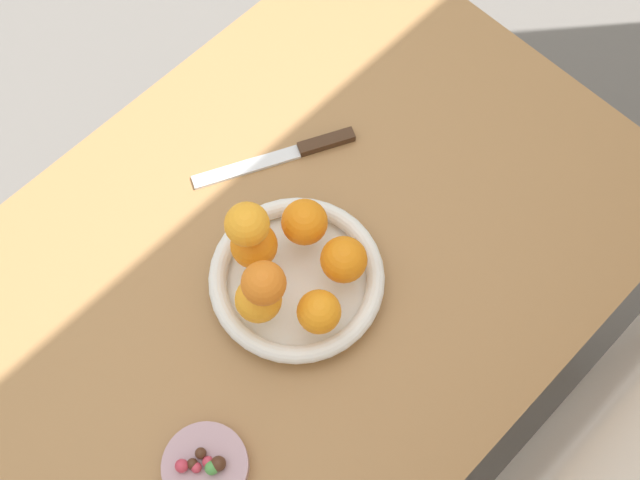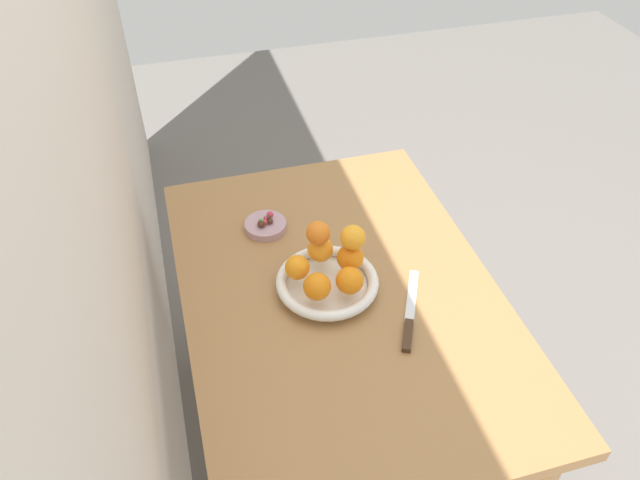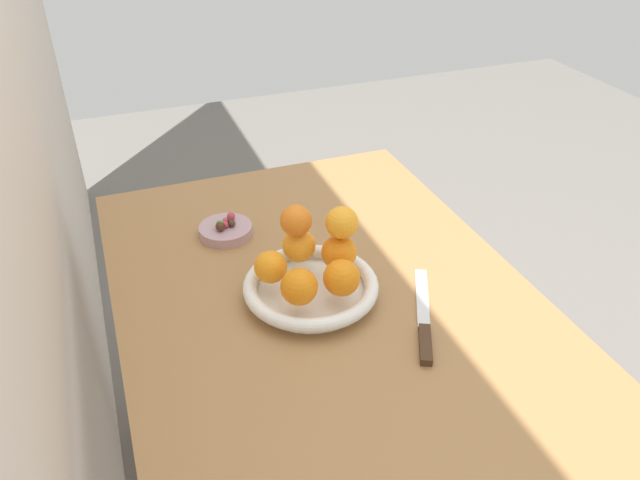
{
  "view_description": "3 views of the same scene",
  "coord_description": "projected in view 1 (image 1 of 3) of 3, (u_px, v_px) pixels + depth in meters",
  "views": [
    {
      "loc": [
        0.28,
        0.33,
        1.83
      ],
      "look_at": [
        -0.02,
        0.04,
        0.87
      ],
      "focal_mm": 45.0,
      "sensor_mm": 36.0,
      "label": 1
    },
    {
      "loc": [
        -1.01,
        0.33,
        1.84
      ],
      "look_at": [
        0.05,
        0.04,
        0.87
      ],
      "focal_mm": 35.0,
      "sensor_mm": 36.0,
      "label": 2
    },
    {
      "loc": [
        -0.84,
        0.33,
        1.47
      ],
      "look_at": [
        0.0,
        0.02,
        0.87
      ],
      "focal_mm": 35.0,
      "sensor_mm": 36.0,
      "label": 3
    }
  ],
  "objects": [
    {
      "name": "orange_6",
      "position": [
        247.0,
        224.0,
        1.05
      ],
      "size": [
        0.06,
        0.06,
        0.06
      ],
      "primitive_type": "sphere",
      "color": "orange",
      "rests_on": "orange_1"
    },
    {
      "name": "orange_4",
      "position": [
        344.0,
        260.0,
        1.1
      ],
      "size": [
        0.07,
        0.07,
        0.07
      ],
      "primitive_type": "sphere",
      "color": "orange",
      "rests_on": "fruit_bowl"
    },
    {
      "name": "orange_2",
      "position": [
        258.0,
        299.0,
        1.07
      ],
      "size": [
        0.06,
        0.06,
        0.06
      ],
      "primitive_type": "sphere",
      "color": "orange",
      "rests_on": "fruit_bowl"
    },
    {
      "name": "orange_0",
      "position": [
        305.0,
        222.0,
        1.12
      ],
      "size": [
        0.07,
        0.07,
        0.07
      ],
      "primitive_type": "sphere",
      "color": "orange",
      "rests_on": "fruit_bowl"
    },
    {
      "name": "fruit_bowl",
      "position": [
        297.0,
        279.0,
        1.14
      ],
      "size": [
        0.25,
        0.25,
        0.04
      ],
      "color": "white",
      "rests_on": "dining_table"
    },
    {
      "name": "ground_plane",
      "position": [
        301.0,
        381.0,
        1.85
      ],
      "size": [
        6.0,
        6.0,
        0.0
      ],
      "primitive_type": "plane",
      "color": "slate"
    },
    {
      "name": "candy_ball_0",
      "position": [
        212.0,
        468.0,
        1.03
      ],
      "size": [
        0.02,
        0.02,
        0.02
      ],
      "primitive_type": "sphere",
      "color": "#4C9947",
      "rests_on": "candy_dish"
    },
    {
      "name": "orange_5",
      "position": [
        264.0,
        283.0,
        1.02
      ],
      "size": [
        0.06,
        0.06,
        0.06
      ],
      "primitive_type": "sphere",
      "color": "orange",
      "rests_on": "orange_2"
    },
    {
      "name": "candy_ball_2",
      "position": [
        201.0,
        453.0,
        1.03
      ],
      "size": [
        0.02,
        0.02,
        0.02
      ],
      "primitive_type": "sphere",
      "color": "#472819",
      "rests_on": "candy_dish"
    },
    {
      "name": "dining_table",
      "position": [
        293.0,
        284.0,
        1.25
      ],
      "size": [
        1.1,
        0.76,
        0.74
      ],
      "color": "#9E7042",
      "rests_on": "ground_plane"
    },
    {
      "name": "candy_ball_6",
      "position": [
        182.0,
        466.0,
        1.03
      ],
      "size": [
        0.02,
        0.02,
        0.02
      ],
      "primitive_type": "sphere",
      "color": "#C6384C",
      "rests_on": "candy_dish"
    },
    {
      "name": "candy_ball_1",
      "position": [
        192.0,
        464.0,
        1.03
      ],
      "size": [
        0.01,
        0.01,
        0.01
      ],
      "primitive_type": "sphere",
      "color": "#472819",
      "rests_on": "candy_dish"
    },
    {
      "name": "candy_dish",
      "position": [
        206.0,
        466.0,
        1.05
      ],
      "size": [
        0.11,
        0.11,
        0.02
      ],
      "primitive_type": "cylinder",
      "color": "#B28C99",
      "rests_on": "dining_table"
    },
    {
      "name": "orange_1",
      "position": [
        254.0,
        245.0,
        1.1
      ],
      "size": [
        0.07,
        0.07,
        0.07
      ],
      "primitive_type": "sphere",
      "color": "orange",
      "rests_on": "fruit_bowl"
    },
    {
      "name": "orange_3",
      "position": [
        319.0,
        312.0,
        1.07
      ],
      "size": [
        0.06,
        0.06,
        0.06
      ],
      "primitive_type": "sphere",
      "color": "orange",
      "rests_on": "fruit_bowl"
    },
    {
      "name": "candy_ball_4",
      "position": [
        218.0,
        464.0,
        1.03
      ],
      "size": [
        0.02,
        0.02,
        0.02
      ],
      "primitive_type": "sphere",
      "color": "#472819",
      "rests_on": "candy_dish"
    },
    {
      "name": "knife",
      "position": [
        289.0,
        154.0,
        1.24
      ],
      "size": [
        0.24,
        0.13,
        0.01
      ],
      "color": "#3F2819",
      "rests_on": "dining_table"
    },
    {
      "name": "candy_ball_3",
      "position": [
        196.0,
        468.0,
        1.03
      ],
      "size": [
        0.01,
        0.01,
        0.01
      ],
      "primitive_type": "sphere",
      "color": "#C6384C",
      "rests_on": "candy_dish"
    },
    {
      "name": "candy_ball_5",
      "position": [
        208.0,
        462.0,
        1.03
      ],
      "size": [
        0.02,
        0.02,
        0.02
      ],
      "primitive_type": "sphere",
      "color": "#C6384C",
      "rests_on": "candy_dish"
    }
  ]
}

